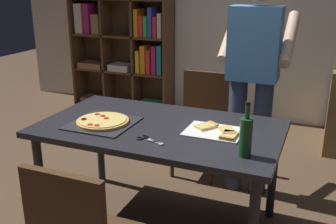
% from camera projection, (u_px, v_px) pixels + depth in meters
% --- Properties ---
extents(ground_plane, '(12.00, 12.00, 0.00)m').
position_uv_depth(ground_plane, '(160.00, 222.00, 2.87)').
color(ground_plane, brown).
extents(back_wall, '(6.40, 0.10, 2.80)m').
position_uv_depth(back_wall, '(246.00, 4.00, 4.70)').
color(back_wall, silver).
rests_on(back_wall, ground_plane).
extents(dining_table, '(1.61, 0.92, 0.75)m').
position_uv_depth(dining_table, '(160.00, 136.00, 2.65)').
color(dining_table, '#232328').
rests_on(dining_table, ground_plane).
extents(chair_far_side, '(0.42, 0.42, 0.90)m').
position_uv_depth(chair_far_side, '(202.00, 116.00, 3.53)').
color(chair_far_side, '#472D19').
rests_on(chair_far_side, ground_plane).
extents(bookshelf, '(1.40, 0.35, 1.95)m').
position_uv_depth(bookshelf, '(121.00, 33.00, 5.21)').
color(bookshelf, '#513823').
rests_on(bookshelf, ground_plane).
extents(person_serving_pizza, '(0.55, 0.54, 1.75)m').
position_uv_depth(person_serving_pizza, '(253.00, 73.00, 3.01)').
color(person_serving_pizza, '#38476B').
rests_on(person_serving_pizza, ground_plane).
extents(pepperoni_pizza_on_tray, '(0.41, 0.41, 0.04)m').
position_uv_depth(pepperoni_pizza_on_tray, '(103.00, 122.00, 2.65)').
color(pepperoni_pizza_on_tray, '#2D2D33').
rests_on(pepperoni_pizza_on_tray, dining_table).
extents(pizza_slices_on_towel, '(0.36, 0.28, 0.03)m').
position_uv_depth(pizza_slices_on_towel, '(217.00, 131.00, 2.50)').
color(pizza_slices_on_towel, white).
rests_on(pizza_slices_on_towel, dining_table).
extents(wine_bottle, '(0.07, 0.07, 0.32)m').
position_uv_depth(wine_bottle, '(246.00, 136.00, 2.13)').
color(wine_bottle, '#194723').
rests_on(wine_bottle, dining_table).
extents(kitchen_scissors, '(0.20, 0.11, 0.01)m').
position_uv_depth(kitchen_scissors, '(147.00, 139.00, 2.39)').
color(kitchen_scissors, silver).
rests_on(kitchen_scissors, dining_table).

